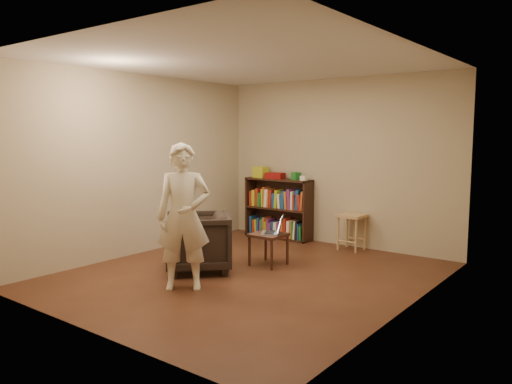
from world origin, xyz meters
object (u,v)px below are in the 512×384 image
Objects in this scene: side_table at (269,239)px; person at (184,217)px; armchair at (198,242)px; laptop at (274,230)px; stool at (352,221)px; bookshelf at (279,212)px.

side_table is 0.26× the size of person.
laptop is at bearing 95.87° from armchair.
laptop is at bearing -105.54° from stool.
stool is at bearing 72.35° from side_table.
side_table is (0.91, -1.55, -0.08)m from bookshelf.
armchair is 0.95m from side_table.
bookshelf reaches higher than stool.
laptop reaches higher than side_table.
stool is at bearing 36.59° from person.
person is (-0.23, -1.43, 0.34)m from laptop.
person is at bearing -75.79° from bookshelf.
bookshelf is 0.73× the size of person.
bookshelf is 1.81m from laptop.
stool is 1.29× the size of laptop.
laptop is at bearing 39.77° from person.
armchair is (-1.05, -2.24, -0.06)m from stool.
side_table is at bearing 42.31° from person.
laptop is 1.49m from person.
bookshelf is 1.47× the size of armchair.
armchair is at bearing -69.26° from laptop.
bookshelf is 3.06m from person.
side_table is at bearing -95.20° from laptop.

